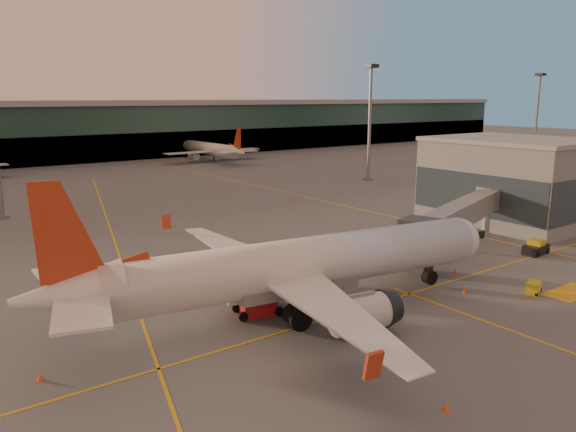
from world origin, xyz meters
TOP-DOWN VIEW (x-y plane):
  - ground at (0.00, 0.00)m, footprint 600.00×600.00m
  - taxi_markings at (-7.32, 44.49)m, footprint 100.12×173.00m
  - terminal at (0.00, 141.79)m, footprint 400.00×20.00m
  - gate_building at (41.93, 17.93)m, footprint 18.40×22.40m
  - mast_east_near at (55.00, 62.00)m, footprint 2.40×2.40m
  - mast_east_far at (130.00, 66.00)m, footprint 2.40×2.40m
  - main_airplane at (-7.18, 7.58)m, footprint 43.15×39.08m
  - jet_bridge at (22.98, 12.29)m, footprint 28.86×12.34m
  - catering_truck at (-9.80, 9.39)m, footprint 5.64×3.61m
  - gpu_cart at (14.73, -2.00)m, footprint 2.18×1.70m
  - pushback_tug at (27.99, 5.52)m, footprint 3.59×2.13m
  - cone_nose at (13.99, 6.58)m, footprint 0.45×0.45m
  - cone_tail at (-27.77, 8.17)m, footprint 0.44×0.44m
  - cone_wing_right at (-8.88, -10.31)m, footprint 0.42×0.42m
  - cone_wing_left at (-7.69, 23.83)m, footprint 0.39×0.39m
  - cone_fwd at (9.50, 2.06)m, footprint 0.41×0.41m

SIDE VIEW (x-z plane):
  - ground at x=0.00m, z-range 0.00..0.00m
  - taxi_markings at x=-7.32m, z-range 0.00..0.01m
  - cone_wing_left at x=-7.69m, z-range -0.01..0.48m
  - cone_fwd at x=9.50m, z-range -0.01..0.52m
  - cone_wing_right at x=-8.88m, z-range -0.01..0.52m
  - cone_tail at x=-27.77m, z-range -0.01..0.55m
  - cone_nose at x=13.99m, z-range -0.01..0.56m
  - gpu_cart at x=14.73m, z-range -0.01..1.11m
  - pushback_tug at x=27.99m, z-range -0.17..1.61m
  - catering_truck at x=-9.80m, z-range 0.28..4.33m
  - main_airplane at x=-7.18m, z-range -2.28..10.76m
  - jet_bridge at x=22.98m, z-range 1.32..7.59m
  - gate_building at x=41.93m, z-range -0.01..12.59m
  - terminal at x=0.00m, z-range -0.04..17.56m
  - mast_east_near at x=55.00m, z-range 2.06..27.66m
  - mast_east_far at x=130.00m, z-range 2.06..27.66m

